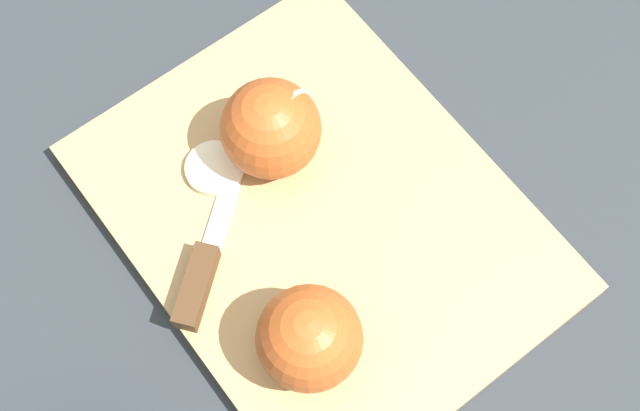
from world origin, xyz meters
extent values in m
plane|color=#282D33|center=(0.00, 0.00, 0.00)|extent=(4.00, 4.00, 0.00)
cube|color=tan|center=(0.00, 0.00, 0.01)|extent=(0.42, 0.35, 0.02)
sphere|color=#AD4C1E|center=(-0.10, 0.06, 0.06)|extent=(0.08, 0.08, 0.08)
cylinder|color=#EFE5C6|center=(-0.09, 0.06, 0.06)|extent=(0.01, 0.08, 0.08)
sphere|color=#AD4C1E|center=(0.07, 0.01, 0.06)|extent=(0.08, 0.08, 0.08)
cylinder|color=#EFE5C6|center=(0.06, 0.00, 0.06)|extent=(0.04, 0.07, 0.08)
cube|color=silver|center=(0.06, 0.06, 0.02)|extent=(0.09, 0.09, 0.00)
cube|color=#472D19|center=(-0.01, 0.12, 0.03)|extent=(0.06, 0.06, 0.02)
cylinder|color=#EFE5C6|center=(0.08, 0.06, 0.02)|extent=(0.05, 0.05, 0.01)
camera|label=1|loc=(-0.24, 0.14, 0.71)|focal=50.00mm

